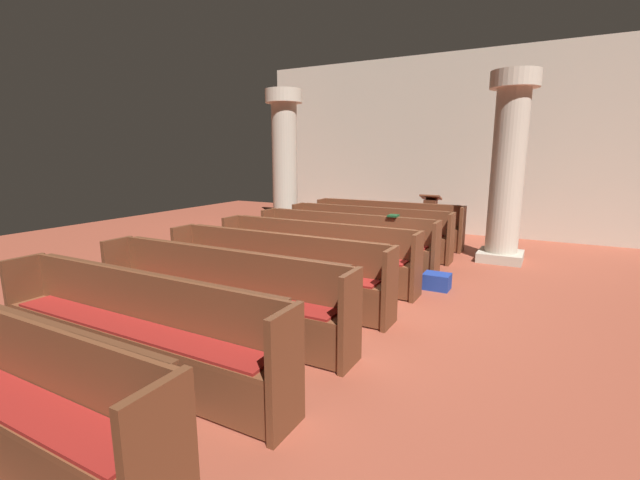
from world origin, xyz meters
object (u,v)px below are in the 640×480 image
Objects in this scene: hymn_book at (393,216)px; pew_row_1 at (368,229)px; pew_row_2 at (345,239)px; pew_row_4 at (274,268)px; pew_row_6 at (133,325)px; lectern at (430,220)px; pew_row_5 at (218,290)px; kneeler_box_blue at (437,281)px; pew_row_3 at (315,251)px; pew_row_0 at (387,222)px; pillar_aisle_side at (508,166)px; pillar_far_side at (285,163)px.

pew_row_1 is at bearing 131.78° from hymn_book.
pew_row_2 is 2.27m from pew_row_4.
pew_row_6 is 3.13× the size of lectern.
pew_row_2 is 1.00× the size of pew_row_4.
pew_row_1 is 1.00× the size of pew_row_2.
pew_row_5 and pew_row_6 have the same top height.
kneeler_box_blue is (1.13, -3.98, -0.33)m from lectern.
pew_row_3 is 1.64m from hymn_book.
hymn_book is at bearing -87.22° from lectern.
pew_row_0 is 0.97× the size of pillar_aisle_side.
pew_row_0 is at bearing 90.00° from pew_row_5.
pew_row_0 is at bearing 90.00° from pew_row_1.
pew_row_2 is 3.35m from pillar_aisle_side.
pew_row_4 is at bearing -136.67° from kneeler_box_blue.
pew_row_5 is 1.00× the size of pew_row_6.
pew_row_0 reaches higher than kneeler_box_blue.
pew_row_2 is at bearing -167.18° from hymn_book.
pillar_far_side reaches higher than pew_row_6.
lectern is (0.68, 1.16, -0.06)m from pew_row_0.
pew_row_5 is 3.72m from hymn_book.
pew_row_0 is 1.00× the size of pew_row_5.
pew_row_0 is 1.00× the size of pew_row_3.
pillar_aisle_side is at bearing 64.63° from pew_row_5.
kneeler_box_blue is at bearing -16.86° from pew_row_2.
kneeler_box_blue is at bearing -37.24° from hymn_book.
pillar_aisle_side is 3.00m from kneeler_box_blue.
pew_row_3 is at bearing 90.00° from pew_row_5.
pew_row_5 is (0.00, -2.27, 0.00)m from pew_row_3.
pew_row_1 is 5.67m from pew_row_6.
pew_row_2 is at bearing 90.00° from pew_row_5.
pew_row_6 is 6.89m from pillar_far_side.
pillar_far_side reaches higher than pew_row_5.
pew_row_1 is 2.39m from lectern.
lectern is 3.28m from hymn_book.
pew_row_1 and pew_row_4 have the same top height.
hymn_book is at bearing 76.81° from pew_row_5.
kneeler_box_blue is at bearing -57.16° from pew_row_0.
hymn_book is at bearing 57.58° from pew_row_3.
pew_row_5 is at bearing -90.00° from pew_row_4.
hymn_book is (-1.64, -1.64, -0.84)m from pillar_aisle_side.
pew_row_1 is at bearing 90.00° from pew_row_6.
pew_row_6 is at bearing -90.00° from pew_row_5.
hymn_book is at bearing -134.99° from pillar_aisle_side.
pew_row_6 reaches higher than kneeler_box_blue.
pillar_far_side is 16.69× the size of hymn_book.
pew_row_6 is at bearing -111.29° from pillar_aisle_side.
pew_row_6 is at bearing -114.54° from kneeler_box_blue.
lectern is (0.68, 5.69, -0.06)m from pew_row_4.
pew_row_1 and pew_row_2 have the same top height.
pew_row_5 is (0.00, -3.40, 0.00)m from pew_row_2.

